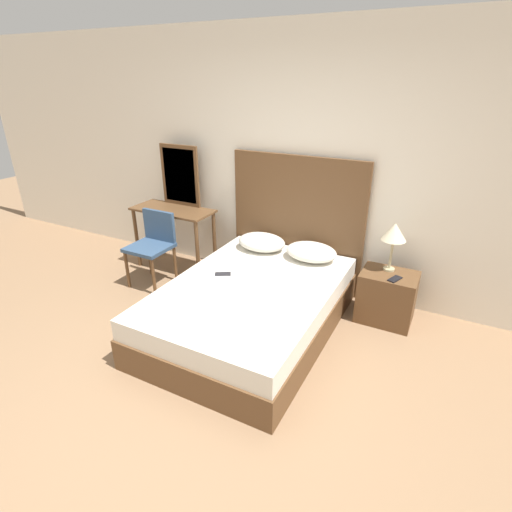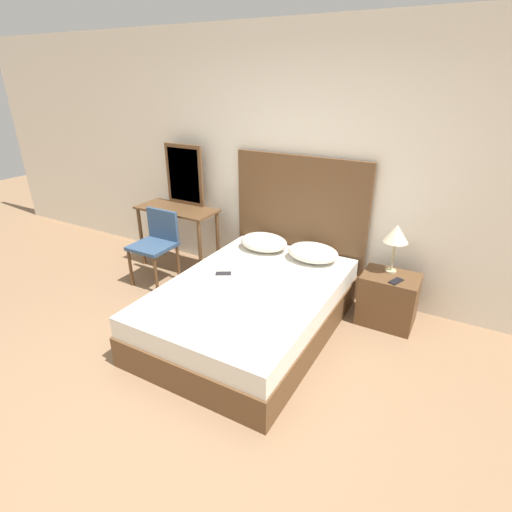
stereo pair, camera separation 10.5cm
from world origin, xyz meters
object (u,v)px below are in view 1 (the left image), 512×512
phone_on_bed (223,274)px  nightstand (387,297)px  bed (251,308)px  table_lamp (394,233)px  chair (153,242)px  vanity_desk (174,220)px  phone_on_nightstand (395,279)px

phone_on_bed → nightstand: bearing=25.5°
bed → table_lamp: size_ratio=4.35×
table_lamp → chair: bearing=-168.9°
chair → vanity_desk: bearing=94.0°
phone_on_bed → table_lamp: bearing=28.5°
bed → vanity_desk: bearing=152.7°
bed → phone_on_bed: bearing=168.7°
nightstand → bed: bearing=-145.5°
table_lamp → vanity_desk: bearing=-178.3°
phone_on_bed → table_lamp: 1.64m
phone_on_bed → nightstand: 1.59m
table_lamp → phone_on_nightstand: table_lamp is taller
phone_on_bed → vanity_desk: size_ratio=0.17×
nightstand → table_lamp: 0.63m
phone_on_nightstand → table_lamp: bearing=116.6°
table_lamp → vanity_desk: size_ratio=0.48×
phone_on_nightstand → chair: chair is taller
vanity_desk → chair: size_ratio=1.20×
bed → nightstand: 1.32m
phone_on_bed → nightstand: (1.42, 0.68, -0.22)m
phone_on_nightstand → vanity_desk: vanity_desk is taller
bed → vanity_desk: (-1.45, 0.75, 0.39)m
bed → phone_on_bed: phone_on_bed is taller
nightstand → chair: (-2.51, -0.41, 0.24)m
table_lamp → vanity_desk: table_lamp is taller
phone_on_bed → chair: (-1.08, 0.27, 0.02)m
phone_on_bed → bed: bearing=-11.3°
table_lamp → phone_on_nightstand: size_ratio=2.86×
phone_on_nightstand → chair: size_ratio=0.20×
bed → chair: size_ratio=2.49×
bed → phone_on_bed: size_ratio=12.47×
bed → phone_on_nightstand: phone_on_nightstand is taller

